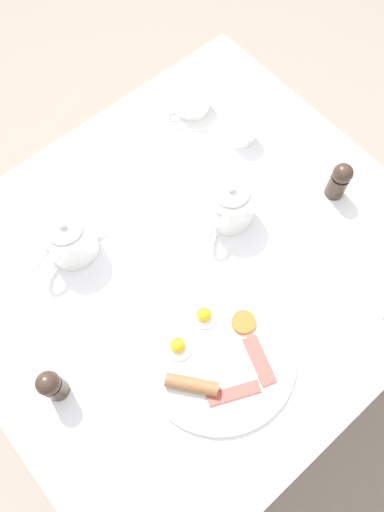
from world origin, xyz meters
TOP-DOWN VIEW (x-y plane):
  - ground_plane at (0.00, 0.00)m, footprint 8.00×8.00m
  - table at (0.00, 0.00)m, footprint 0.90×1.00m
  - breakfast_plate at (-0.19, 0.10)m, footprint 0.31×0.31m
  - teapot_near at (0.03, -0.13)m, footprint 0.11×0.19m
  - teapot_far at (0.19, 0.18)m, footprint 0.11×0.19m
  - teacup_with_saucer_left at (0.31, -0.27)m, footprint 0.14×0.14m
  - creamer_jug at (0.17, -0.30)m, footprint 0.09×0.07m
  - pepper_grinder at (-0.08, -0.36)m, footprint 0.05×0.05m
  - salt_grinder at (-0.04, 0.38)m, footprint 0.05×0.05m
  - fork_by_plate at (-0.21, -0.29)m, footprint 0.04×0.17m
  - knife_by_plate at (-0.31, 0.36)m, footprint 0.16×0.16m

SIDE VIEW (x-z plane):
  - ground_plane at x=0.00m, z-range 0.00..0.00m
  - table at x=0.00m, z-range 0.29..1.01m
  - knife_by_plate at x=-0.31m, z-range 0.73..0.73m
  - fork_by_plate at x=-0.21m, z-range 0.73..0.73m
  - breakfast_plate at x=-0.19m, z-range 0.71..0.75m
  - teacup_with_saucer_left at x=0.31m, z-range 0.72..0.79m
  - creamer_jug at x=0.17m, z-range 0.73..0.79m
  - teapot_near at x=0.03m, z-range 0.71..0.84m
  - teapot_far at x=0.19m, z-range 0.71..0.84m
  - pepper_grinder at x=-0.08m, z-range 0.73..0.83m
  - salt_grinder at x=-0.04m, z-range 0.73..0.83m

